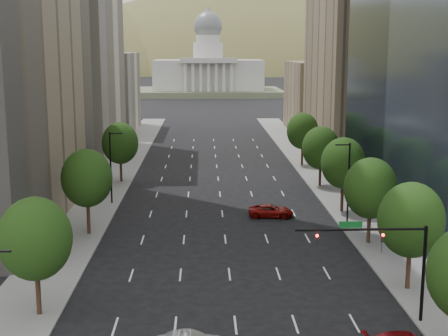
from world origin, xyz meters
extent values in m
cube|color=slate|center=(-15.50, 60.00, 0.07)|extent=(6.00, 200.00, 0.15)
cube|color=slate|center=(15.50, 60.00, 0.07)|extent=(6.00, 200.00, 0.15)
cube|color=beige|center=(-25.00, 103.00, 17.50)|extent=(14.00, 30.00, 35.00)
cube|color=beige|center=(-25.00, 136.00, 9.00)|extent=(14.00, 26.00, 18.00)
cube|color=#8C7759|center=(25.00, 100.00, 15.00)|extent=(14.00, 30.00, 30.00)
cube|color=#8C7759|center=(25.00, 133.00, 8.00)|extent=(14.00, 26.00, 16.00)
cylinder|color=#382316|center=(14.00, 36.00, 2.00)|extent=(0.36, 0.36, 4.00)
ellipsoid|color=#12350E|center=(14.00, 36.00, 5.76)|extent=(5.20, 5.20, 5.98)
cylinder|color=#382316|center=(14.00, 48.00, 1.95)|extent=(0.36, 0.36, 3.90)
ellipsoid|color=#12350E|center=(14.00, 48.00, 5.62)|extent=(5.20, 5.20, 5.98)
cylinder|color=#382316|center=(14.00, 60.00, 2.05)|extent=(0.36, 0.36, 4.10)
ellipsoid|color=#12350E|center=(14.00, 60.00, 5.90)|extent=(5.20, 5.20, 5.98)
cylinder|color=#382316|center=(14.00, 74.00, 1.90)|extent=(0.36, 0.36, 3.80)
ellipsoid|color=#12350E|center=(14.00, 74.00, 5.47)|extent=(5.20, 5.20, 5.98)
cylinder|color=#382316|center=(14.00, 90.00, 2.00)|extent=(0.36, 0.36, 4.00)
ellipsoid|color=#12350E|center=(14.00, 90.00, 5.76)|extent=(5.20, 5.20, 5.98)
cylinder|color=#382316|center=(-14.00, 32.00, 2.00)|extent=(0.36, 0.36, 4.00)
ellipsoid|color=#12350E|center=(-14.00, 32.00, 5.76)|extent=(5.20, 5.20, 5.98)
cylinder|color=#382316|center=(-14.00, 52.00, 2.08)|extent=(0.36, 0.36, 4.15)
ellipsoid|color=#12350E|center=(-14.00, 52.00, 5.98)|extent=(5.20, 5.20, 5.98)
cylinder|color=#382316|center=(-14.00, 78.00, 1.98)|extent=(0.36, 0.36, 3.95)
ellipsoid|color=#12350E|center=(-14.00, 78.00, 5.69)|extent=(5.20, 5.20, 5.98)
cylinder|color=black|center=(13.50, 55.00, 4.50)|extent=(0.20, 0.20, 9.00)
cylinder|color=black|center=(12.70, 55.00, 8.80)|extent=(1.60, 0.14, 0.14)
cylinder|color=black|center=(-13.50, 65.00, 4.50)|extent=(0.20, 0.20, 9.00)
cylinder|color=black|center=(-12.70, 65.00, 8.80)|extent=(1.60, 0.14, 0.14)
cylinder|color=black|center=(13.00, 30.00, 3.50)|extent=(0.24, 0.24, 7.00)
cylinder|color=black|center=(8.50, 30.00, 6.80)|extent=(9.00, 0.18, 0.18)
imported|color=black|center=(10.00, 30.00, 6.25)|extent=(0.18, 0.22, 1.10)
imported|color=black|center=(5.50, 30.00, 6.25)|extent=(0.18, 0.22, 1.10)
sphere|color=#FF0C07|center=(10.00, 29.82, 6.45)|extent=(0.20, 0.20, 0.20)
sphere|color=#FF0C07|center=(5.50, 29.82, 6.45)|extent=(0.20, 0.20, 0.20)
cube|color=#0C591E|center=(7.80, 30.00, 7.15)|extent=(1.60, 0.06, 0.45)
cube|color=#596647|center=(0.00, 250.00, 1.25)|extent=(60.00, 40.00, 2.50)
cube|color=silver|center=(0.00, 250.00, 8.50)|extent=(44.00, 26.00, 12.00)
cube|color=silver|center=(0.00, 236.00, 14.50)|extent=(22.00, 4.00, 2.00)
cylinder|color=silver|center=(0.00, 250.00, 18.00)|extent=(12.00, 12.00, 7.00)
cylinder|color=silver|center=(0.00, 250.00, 23.00)|extent=(9.60, 9.60, 3.00)
sphere|color=slate|center=(0.00, 250.00, 28.10)|extent=(11.60, 11.60, 11.60)
cylinder|color=silver|center=(0.00, 250.00, 33.95)|extent=(1.80, 1.80, 2.50)
ellipsoid|color=olive|center=(-140.00, 560.00, -33.25)|extent=(380.00, 342.00, 190.00)
ellipsoid|color=olive|center=(40.00, 600.00, -42.00)|extent=(440.00, 396.00, 240.00)
ellipsoid|color=olive|center=(210.00, 640.00, -35.00)|extent=(360.00, 324.00, 200.00)
imported|color=maroon|center=(5.50, 58.35, 0.71)|extent=(5.27, 2.71, 1.42)
camera|label=1|loc=(-2.15, -10.68, 18.85)|focal=50.30mm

